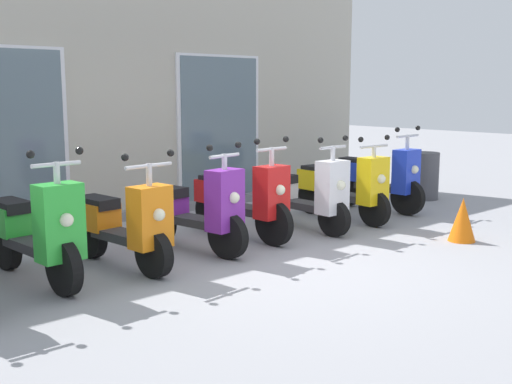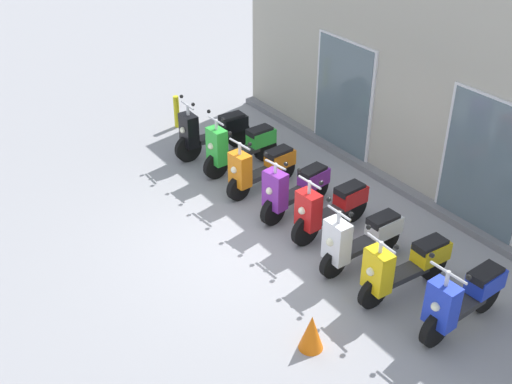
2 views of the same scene
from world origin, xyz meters
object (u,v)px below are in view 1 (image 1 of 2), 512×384
(scooter_yellow, at_px, (344,186))
(traffic_cone, at_px, (462,220))
(scooter_green, at_px, (34,231))
(trash_bin, at_px, (424,176))
(scooter_orange, at_px, (121,224))
(scooter_purple, at_px, (194,210))
(scooter_blue, at_px, (379,178))
(scooter_red, at_px, (243,199))
(scooter_white, at_px, (303,194))

(scooter_yellow, xyz_separation_m, traffic_cone, (0.12, -1.73, -0.22))
(scooter_green, bearing_deg, traffic_cone, -22.05)
(trash_bin, bearing_deg, traffic_cone, -137.95)
(scooter_orange, bearing_deg, scooter_purple, 2.84)
(scooter_green, height_order, traffic_cone, scooter_green)
(scooter_orange, height_order, scooter_purple, scooter_purple)
(scooter_blue, bearing_deg, trash_bin, 4.67)
(scooter_orange, relative_size, scooter_yellow, 0.94)
(scooter_orange, xyz_separation_m, trash_bin, (5.73, 0.26, -0.07))
(scooter_red, bearing_deg, traffic_cone, -44.82)
(scooter_green, distance_m, traffic_cone, 4.78)
(scooter_red, relative_size, scooter_white, 1.03)
(scooter_orange, bearing_deg, scooter_yellow, 0.56)
(scooter_blue, distance_m, traffic_cone, 2.02)
(scooter_red, bearing_deg, trash_bin, 1.62)
(scooter_purple, distance_m, scooter_yellow, 2.52)
(scooter_green, relative_size, scooter_red, 1.04)
(scooter_white, bearing_deg, scooter_purple, 177.87)
(scooter_orange, xyz_separation_m, traffic_cone, (3.57, -1.69, -0.19))
(traffic_cone, height_order, trash_bin, trash_bin)
(scooter_red, distance_m, traffic_cone, 2.61)
(traffic_cone, bearing_deg, scooter_white, 119.92)
(trash_bin, bearing_deg, scooter_orange, -177.45)
(scooter_red, relative_size, scooter_yellow, 0.98)
(scooter_purple, xyz_separation_m, traffic_cone, (2.64, -1.74, -0.21))
(scooter_white, bearing_deg, scooter_yellow, 3.39)
(scooter_purple, relative_size, scooter_red, 0.98)
(scooter_orange, bearing_deg, scooter_red, 4.71)
(scooter_white, xyz_separation_m, traffic_cone, (0.97, -1.68, -0.21))
(scooter_purple, relative_size, trash_bin, 2.04)
(scooter_white, relative_size, trash_bin, 2.02)
(scooter_orange, distance_m, traffic_cone, 3.95)
(scooter_green, relative_size, scooter_blue, 1.06)
(scooter_yellow, height_order, traffic_cone, scooter_yellow)
(scooter_blue, bearing_deg, scooter_white, -174.81)
(scooter_purple, bearing_deg, trash_bin, 2.49)
(scooter_green, bearing_deg, scooter_orange, -6.56)
(scooter_white, distance_m, trash_bin, 3.14)
(scooter_white, height_order, trash_bin, scooter_white)
(traffic_cone, bearing_deg, scooter_blue, 66.42)
(traffic_cone, distance_m, trash_bin, 2.91)
(scooter_purple, xyz_separation_m, scooter_yellow, (2.52, -0.01, 0.01))
(scooter_yellow, bearing_deg, trash_bin, 5.55)
(scooter_white, distance_m, scooter_blue, 1.77)
(scooter_yellow, bearing_deg, scooter_blue, 6.82)
(scooter_orange, height_order, scooter_blue, scooter_blue)
(scooter_white, distance_m, scooter_yellow, 0.84)
(traffic_cone, bearing_deg, scooter_green, 157.95)
(scooter_green, xyz_separation_m, scooter_white, (3.46, -0.11, -0.02))
(traffic_cone, xyz_separation_m, trash_bin, (2.16, 1.95, 0.12))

